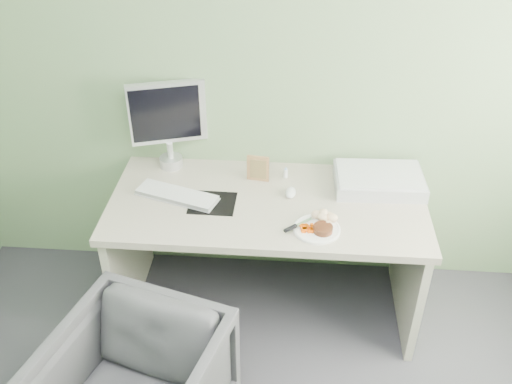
# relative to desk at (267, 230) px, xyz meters

# --- Properties ---
(wall_back) EXTENTS (3.50, 0.00, 3.50)m
(wall_back) POSITION_rel_desk_xyz_m (0.00, 0.38, 0.80)
(wall_back) COLOR #68835C
(wall_back) RESTS_ON floor
(desk) EXTENTS (1.60, 0.75, 0.73)m
(desk) POSITION_rel_desk_xyz_m (0.00, 0.00, 0.00)
(desk) COLOR #B5A798
(desk) RESTS_ON floor
(plate) EXTENTS (0.22, 0.22, 0.01)m
(plate) POSITION_rel_desk_xyz_m (0.25, -0.21, 0.19)
(plate) COLOR white
(plate) RESTS_ON desk
(steak) EXTENTS (0.11, 0.11, 0.03)m
(steak) POSITION_rel_desk_xyz_m (0.27, -0.24, 0.21)
(steak) COLOR black
(steak) RESTS_ON plate
(potato_pile) EXTENTS (0.12, 0.11, 0.06)m
(potato_pile) POSITION_rel_desk_xyz_m (0.28, -0.16, 0.22)
(potato_pile) COLOR tan
(potato_pile) RESTS_ON plate
(carrot_heap) EXTENTS (0.06, 0.05, 0.04)m
(carrot_heap) POSITION_rel_desk_xyz_m (0.20, -0.23, 0.21)
(carrot_heap) COLOR #E75304
(carrot_heap) RESTS_ON plate
(steak_knife) EXTENTS (0.15, 0.14, 0.01)m
(steak_knife) POSITION_rel_desk_xyz_m (0.14, -0.22, 0.21)
(steak_knife) COLOR silver
(steak_knife) RESTS_ON plate
(mousepad) EXTENTS (0.23, 0.21, 0.00)m
(mousepad) POSITION_rel_desk_xyz_m (-0.27, -0.04, 0.18)
(mousepad) COLOR black
(mousepad) RESTS_ON desk
(keyboard) EXTENTS (0.44, 0.25, 0.02)m
(keyboard) POSITION_rel_desk_xyz_m (-0.46, 0.00, 0.20)
(keyboard) COLOR white
(keyboard) RESTS_ON desk
(computer_mouse) EXTENTS (0.06, 0.10, 0.03)m
(computer_mouse) POSITION_rel_desk_xyz_m (0.11, 0.06, 0.20)
(computer_mouse) COLOR white
(computer_mouse) RESTS_ON desk
(photo_frame) EXTENTS (0.12, 0.03, 0.15)m
(photo_frame) POSITION_rel_desk_xyz_m (-0.06, 0.19, 0.26)
(photo_frame) COLOR #9E7C49
(photo_frame) RESTS_ON desk
(eyedrop_bottle) EXTENTS (0.02, 0.02, 0.07)m
(eyedrop_bottle) POSITION_rel_desk_xyz_m (0.08, 0.23, 0.21)
(eyedrop_bottle) COLOR white
(eyedrop_bottle) RESTS_ON desk
(scanner) EXTENTS (0.47, 0.32, 0.07)m
(scanner) POSITION_rel_desk_xyz_m (0.57, 0.18, 0.22)
(scanner) COLOR #A3A5A9
(scanner) RESTS_ON desk
(monitor) EXTENTS (0.40, 0.16, 0.49)m
(monitor) POSITION_rel_desk_xyz_m (-0.55, 0.31, 0.46)
(monitor) COLOR silver
(monitor) RESTS_ON desk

